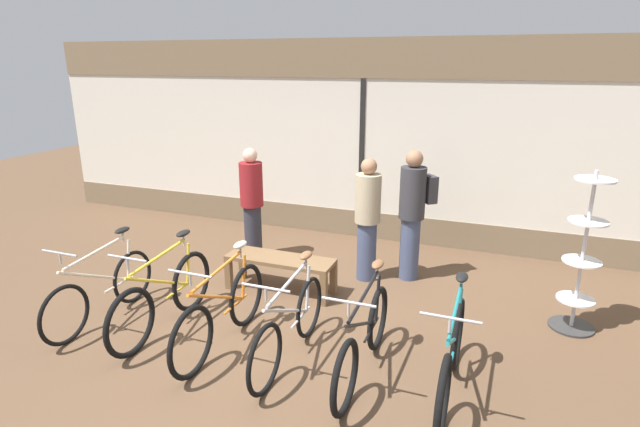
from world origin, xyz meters
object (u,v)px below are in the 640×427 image
at_px(bicycle_center_left, 222,313).
at_px(customer_near_rack, 413,211).
at_px(bicycle_left, 164,297).
at_px(bicycle_far_left, 102,290).
at_px(bicycle_center_right, 290,326).
at_px(display_bench, 280,264).
at_px(customer_by_window, 367,217).
at_px(customer_mid_floor, 252,201).
at_px(bicycle_right, 364,340).
at_px(bicycle_far_right, 451,359).
at_px(accessory_rack, 581,267).

bearing_deg(bicycle_center_left, customer_near_rack, 58.47).
bearing_deg(bicycle_left, bicycle_far_left, -174.66).
relative_size(bicycle_center_right, display_bench, 1.22).
relative_size(bicycle_center_right, customer_by_window, 1.02).
height_order(display_bench, customer_mid_floor, customer_mid_floor).
xyz_separation_m(bicycle_right, display_bench, (-1.50, 1.36, 0.01)).
bearing_deg(display_bench, bicycle_far_right, -31.24).
bearing_deg(bicycle_center_left, bicycle_right, 1.57).
xyz_separation_m(bicycle_far_left, accessory_rack, (5.01, 1.72, 0.36)).
bearing_deg(customer_mid_floor, bicycle_center_right, -54.44).
bearing_deg(bicycle_far_right, bicycle_far_left, -179.92).
distance_m(bicycle_far_left, display_bench, 2.11).
bearing_deg(bicycle_center_right, accessory_rack, 32.14).
relative_size(bicycle_left, bicycle_center_right, 1.03).
relative_size(bicycle_center_left, customer_near_rack, 0.99).
bearing_deg(bicycle_left, bicycle_center_left, -5.47).
distance_m(bicycle_left, bicycle_center_right, 1.53).
relative_size(bicycle_right, customer_near_rack, 0.98).
relative_size(bicycle_far_left, bicycle_center_left, 0.96).
bearing_deg(bicycle_far_right, bicycle_left, 178.71).
bearing_deg(bicycle_far_right, customer_by_window, 122.54).
xyz_separation_m(bicycle_far_left, bicycle_center_right, (2.33, 0.03, 0.00)).
distance_m(bicycle_right, customer_near_rack, 2.44).
height_order(bicycle_center_right, customer_by_window, customer_by_window).
xyz_separation_m(bicycle_center_right, bicycle_far_right, (1.55, -0.02, 0.01)).
bearing_deg(bicycle_right, customer_by_window, 105.16).
bearing_deg(bicycle_far_right, accessory_rack, 56.41).
bearing_deg(bicycle_far_right, bicycle_center_right, 179.16).
bearing_deg(bicycle_far_right, customer_mid_floor, 144.07).
xyz_separation_m(bicycle_center_left, customer_mid_floor, (-0.88, 2.31, 0.49)).
xyz_separation_m(bicycle_center_right, accessory_rack, (2.69, 1.69, 0.36)).
bearing_deg(bicycle_left, display_bench, 59.72).
distance_m(bicycle_far_left, customer_near_rack, 3.93).
distance_m(bicycle_left, accessory_rack, 4.54).
xyz_separation_m(bicycle_far_right, accessory_rack, (1.14, 1.71, 0.36)).
distance_m(display_bench, customer_near_rack, 1.88).
relative_size(bicycle_center_left, accessory_rack, 0.97).
distance_m(bicycle_left, customer_by_window, 2.74).
relative_size(bicycle_far_right, customer_near_rack, 0.97).
bearing_deg(customer_by_window, accessory_rack, -10.17).
height_order(bicycle_left, accessory_rack, accessory_rack).
distance_m(bicycle_center_left, accessory_rack, 3.86).
bearing_deg(bicycle_center_left, customer_mid_floor, 110.85).
height_order(bicycle_far_left, customer_near_rack, customer_near_rack).
bearing_deg(customer_by_window, bicycle_center_left, -113.09).
distance_m(bicycle_center_right, customer_near_rack, 2.55).
xyz_separation_m(bicycle_center_left, display_bench, (-0.00, 1.40, -0.01)).
bearing_deg(accessory_rack, bicycle_center_left, -153.48).
bearing_deg(bicycle_center_right, customer_by_window, 85.41).
relative_size(accessory_rack, customer_mid_floor, 1.08).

